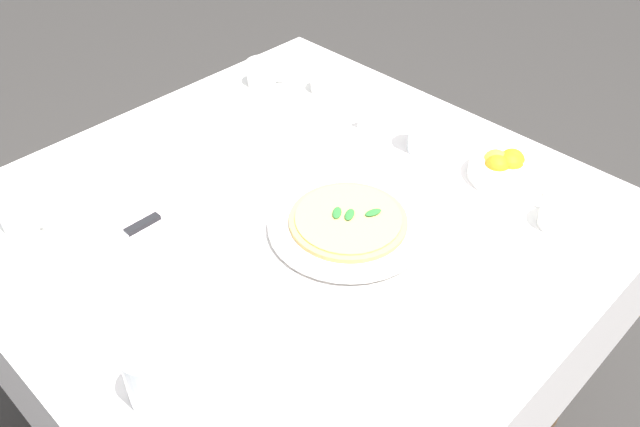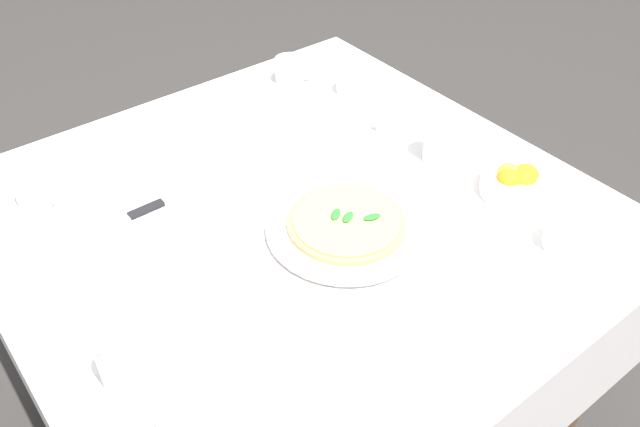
% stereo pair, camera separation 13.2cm
% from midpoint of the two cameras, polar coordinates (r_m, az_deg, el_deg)
% --- Properties ---
extents(ground_plane, '(8.00, 8.00, 0.00)m').
position_cam_midpoint_polar(ground_plane, '(1.93, 0.43, -17.38)').
color(ground_plane, '#33302D').
extents(dining_table, '(1.16, 1.16, 0.76)m').
position_cam_midpoint_polar(dining_table, '(1.44, 0.55, -3.85)').
color(dining_table, white).
rests_on(dining_table, ground_plane).
extents(pizza_plate, '(0.32, 0.32, 0.02)m').
position_cam_midpoint_polar(pizza_plate, '(1.30, 5.18, -1.33)').
color(pizza_plate, white).
rests_on(pizza_plate, dining_table).
extents(pizza, '(0.23, 0.23, 0.02)m').
position_cam_midpoint_polar(pizza, '(1.29, 5.23, -0.86)').
color(pizza, '#DBAD60').
rests_on(pizza, pizza_plate).
extents(coffee_cup_back_corner, '(0.13, 0.13, 0.07)m').
position_cam_midpoint_polar(coffee_cup_back_corner, '(1.36, 23.00, -1.96)').
color(coffee_cup_back_corner, white).
rests_on(coffee_cup_back_corner, dining_table).
extents(coffee_cup_right_edge, '(0.13, 0.13, 0.07)m').
position_cam_midpoint_polar(coffee_cup_right_edge, '(1.45, -21.04, 1.59)').
color(coffee_cup_right_edge, white).
rests_on(coffee_cup_right_edge, dining_table).
extents(coffee_cup_far_left, '(0.13, 0.13, 0.07)m').
position_cam_midpoint_polar(coffee_cup_far_left, '(1.78, -0.47, 12.08)').
color(coffee_cup_far_left, white).
rests_on(coffee_cup_far_left, dining_table).
extents(coffee_cup_center_back, '(0.13, 0.13, 0.06)m').
position_cam_midpoint_polar(coffee_cup_center_back, '(1.74, 4.93, 11.01)').
color(coffee_cup_center_back, white).
rests_on(coffee_cup_center_back, dining_table).
extents(water_glass_far_right, '(0.07, 0.07, 0.11)m').
position_cam_midpoint_polar(water_glass_far_right, '(1.06, -13.35, -12.31)').
color(water_glass_far_right, white).
rests_on(water_glass_far_right, dining_table).
extents(water_glass_left_edge, '(0.07, 0.07, 0.11)m').
position_cam_midpoint_polar(water_glass_left_edge, '(1.51, 12.84, 6.19)').
color(water_glass_left_edge, white).
rests_on(water_glass_left_edge, dining_table).
extents(napkin_folded, '(0.22, 0.13, 0.02)m').
position_cam_midpoint_polar(napkin_folded, '(1.34, -13.81, -1.05)').
color(napkin_folded, white).
rests_on(napkin_folded, dining_table).
extents(dinner_knife, '(0.20, 0.02, 0.01)m').
position_cam_midpoint_polar(dinner_knife, '(1.33, -14.01, -0.65)').
color(dinner_knife, silver).
rests_on(dinner_knife, napkin_folded).
extents(citrus_bowl, '(0.15, 0.15, 0.07)m').
position_cam_midpoint_polar(citrus_bowl, '(1.46, 19.11, 2.49)').
color(citrus_bowl, white).
rests_on(citrus_bowl, dining_table).
extents(menu_card, '(0.09, 0.02, 0.06)m').
position_cam_midpoint_polar(menu_card, '(1.61, 8.69, 8.21)').
color(menu_card, white).
rests_on(menu_card, dining_table).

